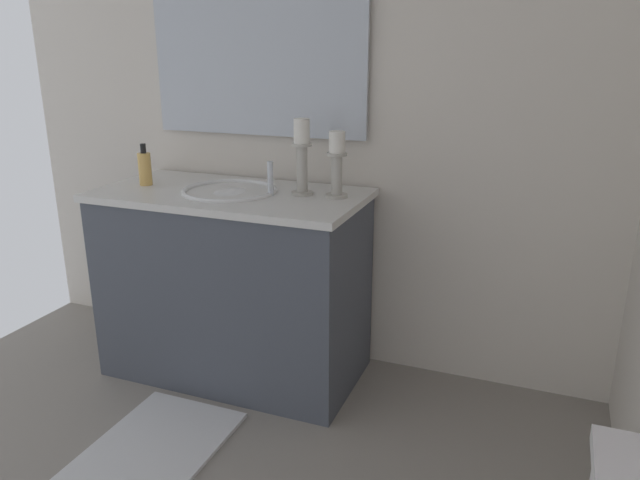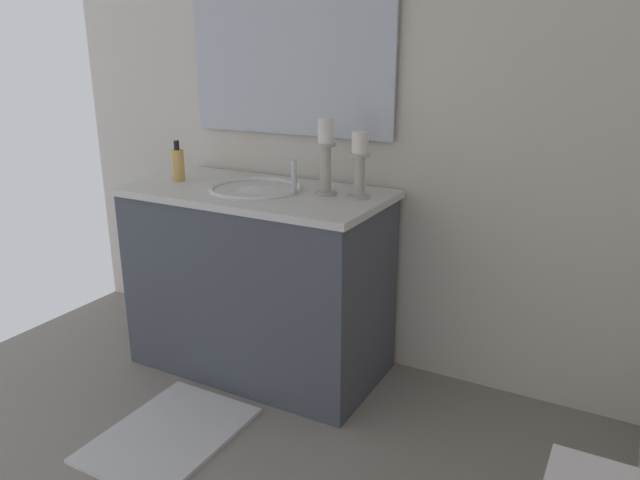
% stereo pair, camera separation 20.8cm
% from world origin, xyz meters
% --- Properties ---
extents(wall_left, '(0.04, 2.86, 2.45)m').
position_xyz_m(wall_left, '(-1.35, 0.00, 1.23)').
color(wall_left, silver).
rests_on(wall_left, ground).
extents(vanity_cabinet, '(0.58, 1.14, 0.83)m').
position_xyz_m(vanity_cabinet, '(-1.02, -0.16, 0.42)').
color(vanity_cabinet, '#474C56').
rests_on(vanity_cabinet, ground).
extents(sink_basin, '(0.40, 0.40, 0.24)m').
position_xyz_m(sink_basin, '(-1.02, -0.16, 0.79)').
color(sink_basin, white).
rests_on(sink_basin, vanity_cabinet).
extents(mirror, '(0.02, 1.01, 0.81)m').
position_xyz_m(mirror, '(-1.30, -0.16, 1.44)').
color(mirror, silver).
extents(candle_holder_tall, '(0.09, 0.09, 0.26)m').
position_xyz_m(candle_holder_tall, '(-1.10, 0.29, 0.97)').
color(candle_holder_tall, '#B7B2A5').
rests_on(candle_holder_tall, vanity_cabinet).
extents(candle_holder_short, '(0.09, 0.09, 0.31)m').
position_xyz_m(candle_holder_short, '(-1.09, 0.14, 1.00)').
color(candle_holder_short, '#B7B2A5').
rests_on(candle_holder_short, vanity_cabinet).
extents(soap_bottle, '(0.06, 0.06, 0.18)m').
position_xyz_m(soap_bottle, '(-1.01, -0.57, 0.91)').
color(soap_bottle, '#E5B259').
rests_on(soap_bottle, vanity_cabinet).
extents(bath_mat, '(0.60, 0.44, 0.02)m').
position_xyz_m(bath_mat, '(-0.40, -0.16, 0.01)').
color(bath_mat, silver).
rests_on(bath_mat, ground).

